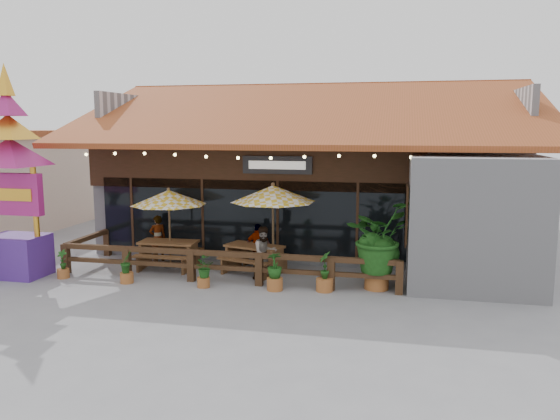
% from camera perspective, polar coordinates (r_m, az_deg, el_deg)
% --- Properties ---
extents(ground, '(100.00, 100.00, 0.00)m').
position_cam_1_polar(ground, '(15.68, 0.07, -7.49)').
color(ground, gray).
rests_on(ground, ground).
extents(restaurant_building, '(15.50, 14.73, 6.09)m').
position_cam_1_polar(restaurant_building, '(21.64, 4.48, 2.90)').
color(restaurant_building, '#BABABF').
rests_on(restaurant_building, ground).
extents(patio_railing, '(10.00, 2.60, 0.92)m').
position_cam_1_polar(patio_railing, '(15.90, -8.13, -5.06)').
color(patio_railing, '#442D18').
rests_on(patio_railing, ground).
extents(umbrella_left, '(2.89, 2.89, 2.52)m').
position_cam_1_polar(umbrella_left, '(17.24, -11.55, 1.25)').
color(umbrella_left, brown).
rests_on(umbrella_left, ground).
extents(umbrella_right, '(3.30, 3.30, 2.73)m').
position_cam_1_polar(umbrella_right, '(16.30, -0.74, 1.67)').
color(umbrella_right, brown).
rests_on(umbrella_right, ground).
extents(picnic_table_left, '(1.82, 1.58, 0.86)m').
position_cam_1_polar(picnic_table_left, '(17.39, -11.55, -4.10)').
color(picnic_table_left, brown).
rests_on(picnic_table_left, ground).
extents(picnic_table_right, '(2.11, 1.95, 0.84)m').
position_cam_1_polar(picnic_table_right, '(16.56, -2.69, -4.61)').
color(picnic_table_right, brown).
rests_on(picnic_table_right, ground).
extents(thai_sign_tower, '(2.46, 2.46, 6.61)m').
position_cam_1_polar(thai_sign_tower, '(17.52, -26.34, 4.92)').
color(thai_sign_tower, '#4B2486').
rests_on(thai_sign_tower, ground).
extents(tropical_plant, '(2.21, 2.29, 2.44)m').
position_cam_1_polar(tropical_plant, '(14.90, 10.19, -2.96)').
color(tropical_plant, '#965629').
rests_on(tropical_plant, ground).
extents(diner_a, '(0.66, 0.64, 1.52)m').
position_cam_1_polar(diner_a, '(18.34, -12.66, -2.89)').
color(diner_a, '#381E11').
rests_on(diner_a, ground).
extents(diner_b, '(0.95, 0.93, 1.54)m').
position_cam_1_polar(diner_b, '(15.76, -1.62, -4.52)').
color(diner_b, '#381E11').
rests_on(diner_b, ground).
extents(diner_c, '(0.85, 0.41, 1.41)m').
position_cam_1_polar(diner_c, '(16.92, -2.29, -3.83)').
color(diner_c, '#381E11').
rests_on(diner_c, ground).
extents(planter_a, '(0.34, 0.34, 0.84)m').
position_cam_1_polar(planter_a, '(17.16, -21.74, -5.48)').
color(planter_a, '#965629').
rests_on(planter_a, ground).
extents(planter_b, '(0.37, 0.40, 0.92)m').
position_cam_1_polar(planter_b, '(16.05, -15.75, -5.91)').
color(planter_b, '#965629').
rests_on(planter_b, ground).
extents(planter_c, '(0.65, 0.62, 0.85)m').
position_cam_1_polar(planter_c, '(15.18, -8.02, -6.26)').
color(planter_c, '#965629').
rests_on(planter_c, ground).
extents(planter_d, '(0.54, 0.54, 1.05)m').
position_cam_1_polar(planter_d, '(14.75, -0.55, -6.48)').
color(planter_d, '#965629').
rests_on(planter_d, ground).
extents(planter_e, '(0.45, 0.45, 1.09)m').
position_cam_1_polar(planter_e, '(14.72, 4.67, -6.74)').
color(planter_e, '#965629').
rests_on(planter_e, ground).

